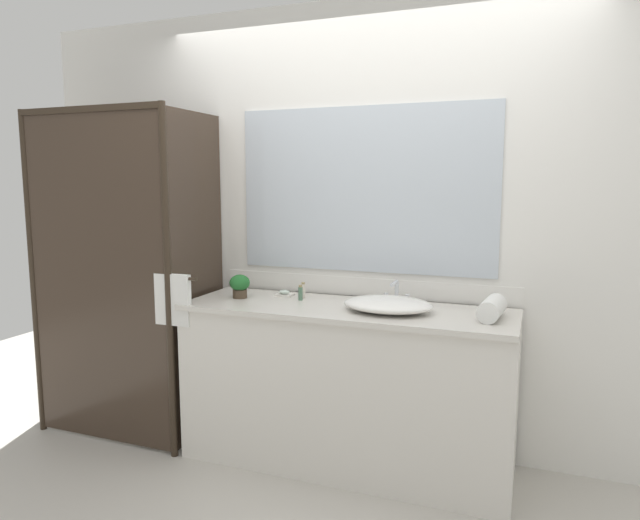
{
  "coord_description": "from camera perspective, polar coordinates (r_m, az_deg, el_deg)",
  "views": [
    {
      "loc": [
        0.95,
        -2.86,
        1.57
      ],
      "look_at": [
        -0.15,
        0.0,
        1.15
      ],
      "focal_mm": 31.79,
      "sensor_mm": 36.0,
      "label": 1
    }
  ],
  "objects": [
    {
      "name": "soap_dish",
      "position": [
        3.38,
        -3.61,
        -3.39
      ],
      "size": [
        0.1,
        0.07,
        0.04
      ],
      "color": "silver",
      "rests_on": "vanity_cabinet"
    },
    {
      "name": "amenity_bottle_body_wash",
      "position": [
        3.25,
        -1.98,
        -3.34
      ],
      "size": [
        0.03,
        0.03,
        0.09
      ],
      "color": "#4C7056",
      "rests_on": "vanity_cabinet"
    },
    {
      "name": "vanity_cabinet",
      "position": [
        3.22,
        2.62,
        -12.54
      ],
      "size": [
        1.8,
        0.58,
        0.9
      ],
      "color": "silver",
      "rests_on": "ground_plane"
    },
    {
      "name": "faucet",
      "position": [
        3.16,
        7.68,
        -3.64
      ],
      "size": [
        0.17,
        0.14,
        0.14
      ],
      "color": "silver",
      "rests_on": "vanity_cabinet"
    },
    {
      "name": "sink_basin",
      "position": [
        2.99,
        6.85,
        -4.46
      ],
      "size": [
        0.47,
        0.34,
        0.08
      ],
      "primitive_type": "ellipsoid",
      "color": "white",
      "rests_on": "vanity_cabinet"
    },
    {
      "name": "ground_plane",
      "position": [
        3.4,
        2.51,
        -19.74
      ],
      "size": [
        8.0,
        8.0,
        0.0
      ],
      "primitive_type": "plane",
      "color": "#B7B2A8"
    },
    {
      "name": "wall_back_with_mirror",
      "position": [
        3.35,
        4.52,
        3.27
      ],
      "size": [
        4.4,
        0.06,
        2.6
      ],
      "color": "silver",
      "rests_on": "ground_plane"
    },
    {
      "name": "potted_plant",
      "position": [
        3.34,
        -8.08,
        -2.5
      ],
      "size": [
        0.12,
        0.12,
        0.14
      ],
      "color": "#473828",
      "rests_on": "vanity_cabinet"
    },
    {
      "name": "amenity_bottle_lotion",
      "position": [
        3.49,
        -8.0,
        -2.55
      ],
      "size": [
        0.03,
        0.03,
        0.1
      ],
      "color": "#4C7056",
      "rests_on": "vanity_cabinet"
    },
    {
      "name": "shower_enclosure",
      "position": [
        3.52,
        -18.56,
        -1.52
      ],
      "size": [
        1.2,
        0.59,
        2.0
      ],
      "color": "#2D2319",
      "rests_on": "ground_plane"
    },
    {
      "name": "amenity_bottle_conditioner",
      "position": [
        3.3,
        -1.71,
        -3.1
      ],
      "size": [
        0.03,
        0.03,
        0.09
      ],
      "color": "silver",
      "rests_on": "vanity_cabinet"
    },
    {
      "name": "rolled_towel_near_edge",
      "position": [
        2.93,
        16.92,
        -4.68
      ],
      "size": [
        0.13,
        0.26,
        0.11
      ],
      "primitive_type": "cylinder",
      "rotation": [
        1.57,
        0.0,
        -0.1
      ],
      "color": "white",
      "rests_on": "vanity_cabinet"
    }
  ]
}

